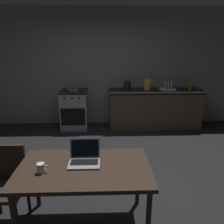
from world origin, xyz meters
TOP-DOWN VIEW (x-y plane):
  - ground_plane at (0.00, 0.00)m, footprint 12.00×12.00m
  - back_wall at (0.30, 2.49)m, footprint 6.40×0.10m
  - kitchen_counter at (1.27, 2.14)m, footprint 2.16×0.64m
  - stove_oven at (-0.62, 2.13)m, footprint 0.60×0.62m
  - dining_table at (-0.12, -0.86)m, footprint 1.33×0.77m
  - chair at (-0.97, -0.74)m, footprint 0.40×0.40m
  - laptop at (-0.12, -0.77)m, footprint 0.32×0.27m
  - electric_kettle at (0.60, 2.14)m, footprint 0.17×0.15m
  - bottle at (2.05, 2.09)m, footprint 0.07×0.07m
  - frying_pan at (-0.62, 2.11)m, footprint 0.27×0.45m
  - coffee_mug at (-0.52, -0.94)m, footprint 0.11×0.08m
  - cereal_box at (1.07, 2.16)m, footprint 0.13×0.05m
  - dish_rack at (1.54, 2.14)m, footprint 0.34×0.26m

SIDE VIEW (x-z plane):
  - ground_plane at x=0.00m, z-range 0.00..0.00m
  - stove_oven at x=-0.62m, z-range 0.00..0.90m
  - kitchen_counter at x=1.27m, z-range 0.00..0.90m
  - chair at x=-0.97m, z-range 0.06..0.94m
  - dining_table at x=-0.12m, z-range 0.29..1.02m
  - laptop at x=-0.12m, z-range 0.66..0.88m
  - coffee_mug at x=-0.52m, z-range 0.73..0.82m
  - frying_pan at x=-0.62m, z-range 0.90..0.94m
  - dish_rack at x=1.54m, z-range 0.84..1.05m
  - electric_kettle at x=0.60m, z-range 0.89..1.11m
  - bottle at x=2.05m, z-range 0.89..1.15m
  - cereal_box at x=1.07m, z-range 0.90..1.15m
  - back_wall at x=0.30m, z-range 0.00..2.72m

